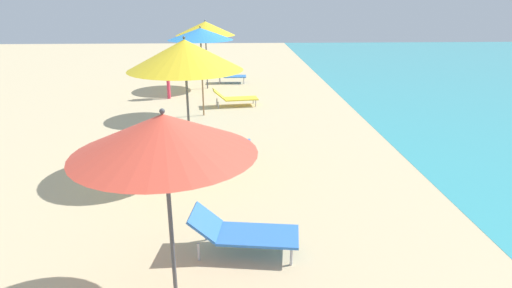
{
  "coord_description": "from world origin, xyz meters",
  "views": [
    {
      "loc": [
        1.49,
        4.26,
        3.6
      ],
      "look_at": [
        1.8,
        11.01,
        1.23
      ],
      "focal_mm": 29.36,
      "sensor_mm": 36.0,
      "label": 1
    }
  ],
  "objects_px": {
    "umbrella_third": "(164,134)",
    "umbrella_farthest": "(205,28)",
    "lounger_fourth_shoreside": "(218,143)",
    "lounger_third_shoreside": "(243,232)",
    "lounger_farthest_shoreside": "(231,76)",
    "umbrella_fourth": "(185,55)",
    "umbrella_fifth": "(200,34)",
    "lounger_fifth_shoreside": "(234,97)",
    "person_walking_near": "(167,71)"
  },
  "relations": [
    {
      "from": "umbrella_fifth",
      "to": "lounger_farthest_shoreside",
      "type": "distance_m",
      "value": 5.88
    },
    {
      "from": "lounger_third_shoreside",
      "to": "umbrella_fifth",
      "type": "height_order",
      "value": "umbrella_fifth"
    },
    {
      "from": "umbrella_third",
      "to": "lounger_fifth_shoreside",
      "type": "xyz_separation_m",
      "value": [
        0.69,
        9.98,
        -1.91
      ]
    },
    {
      "from": "umbrella_farthest",
      "to": "lounger_farthest_shoreside",
      "type": "xyz_separation_m",
      "value": [
        0.95,
        1.14,
        -2.11
      ]
    },
    {
      "from": "lounger_third_shoreside",
      "to": "lounger_farthest_shoreside",
      "type": "relative_size",
      "value": 1.22
    },
    {
      "from": "umbrella_farthest",
      "to": "lounger_third_shoreside",
      "type": "bearing_deg",
      "value": -83.82
    },
    {
      "from": "lounger_fifth_shoreside",
      "to": "person_walking_near",
      "type": "bearing_deg",
      "value": 143.82
    },
    {
      "from": "lounger_third_shoreside",
      "to": "umbrella_fourth",
      "type": "bearing_deg",
      "value": 116.16
    },
    {
      "from": "lounger_fourth_shoreside",
      "to": "umbrella_farthest",
      "type": "distance_m",
      "value": 8.15
    },
    {
      "from": "umbrella_fifth",
      "to": "lounger_fifth_shoreside",
      "type": "bearing_deg",
      "value": 50.04
    },
    {
      "from": "umbrella_farthest",
      "to": "lounger_fifth_shoreside",
      "type": "bearing_deg",
      "value": -69.55
    },
    {
      "from": "umbrella_fourth",
      "to": "lounger_fifth_shoreside",
      "type": "height_order",
      "value": "umbrella_fourth"
    },
    {
      "from": "umbrella_fifth",
      "to": "umbrella_farthest",
      "type": "relative_size",
      "value": 1.01
    },
    {
      "from": "lounger_third_shoreside",
      "to": "lounger_fifth_shoreside",
      "type": "distance_m",
      "value": 8.93
    },
    {
      "from": "umbrella_third",
      "to": "umbrella_fifth",
      "type": "xyz_separation_m",
      "value": [
        -0.3,
        8.8,
        0.34
      ]
    },
    {
      "from": "umbrella_fifth",
      "to": "person_walking_near",
      "type": "bearing_deg",
      "value": 120.53
    },
    {
      "from": "umbrella_third",
      "to": "lounger_third_shoreside",
      "type": "xyz_separation_m",
      "value": [
        0.84,
        1.06,
        -1.87
      ]
    },
    {
      "from": "lounger_third_shoreside",
      "to": "umbrella_fourth",
      "type": "distance_m",
      "value": 4.06
    },
    {
      "from": "umbrella_third",
      "to": "lounger_fifth_shoreside",
      "type": "height_order",
      "value": "umbrella_third"
    },
    {
      "from": "lounger_third_shoreside",
      "to": "umbrella_fourth",
      "type": "height_order",
      "value": "umbrella_fourth"
    },
    {
      "from": "umbrella_fourth",
      "to": "umbrella_farthest",
      "type": "distance_m",
      "value": 8.74
    },
    {
      "from": "lounger_third_shoreside",
      "to": "lounger_farthest_shoreside",
      "type": "distance_m",
      "value": 13.13
    },
    {
      "from": "lounger_fourth_shoreside",
      "to": "person_walking_near",
      "type": "distance_m",
      "value": 6.49
    },
    {
      "from": "umbrella_third",
      "to": "umbrella_fourth",
      "type": "relative_size",
      "value": 0.87
    },
    {
      "from": "lounger_farthest_shoreside",
      "to": "person_walking_near",
      "type": "relative_size",
      "value": 0.8
    },
    {
      "from": "lounger_third_shoreside",
      "to": "lounger_fourth_shoreside",
      "type": "distance_m",
      "value": 4.2
    },
    {
      "from": "person_walking_near",
      "to": "lounger_third_shoreside",
      "type": "bearing_deg",
      "value": -79.35
    },
    {
      "from": "lounger_fifth_shoreside",
      "to": "lounger_farthest_shoreside",
      "type": "xyz_separation_m",
      "value": [
        -0.19,
        4.2,
        0.02
      ]
    },
    {
      "from": "umbrella_fifth",
      "to": "lounger_fifth_shoreside",
      "type": "height_order",
      "value": "umbrella_fifth"
    },
    {
      "from": "umbrella_farthest",
      "to": "person_walking_near",
      "type": "relative_size",
      "value": 1.64
    },
    {
      "from": "umbrella_third",
      "to": "lounger_fourth_shoreside",
      "type": "xyz_separation_m",
      "value": [
        0.3,
        5.22,
        -1.92
      ]
    },
    {
      "from": "umbrella_fifth",
      "to": "lounger_farthest_shoreside",
      "type": "xyz_separation_m",
      "value": [
        0.8,
        5.38,
        -2.23
      ]
    },
    {
      "from": "umbrella_third",
      "to": "lounger_fifth_shoreside",
      "type": "relative_size",
      "value": 1.55
    },
    {
      "from": "umbrella_farthest",
      "to": "umbrella_third",
      "type": "bearing_deg",
      "value": -88.01
    },
    {
      "from": "lounger_fourth_shoreside",
      "to": "lounger_farthest_shoreside",
      "type": "bearing_deg",
      "value": 86.11
    },
    {
      "from": "umbrella_fourth",
      "to": "person_walking_near",
      "type": "height_order",
      "value": "umbrella_fourth"
    },
    {
      "from": "lounger_third_shoreside",
      "to": "lounger_farthest_shoreside",
      "type": "bearing_deg",
      "value": 99.02
    },
    {
      "from": "umbrella_fourth",
      "to": "lounger_farthest_shoreside",
      "type": "bearing_deg",
      "value": 85.64
    },
    {
      "from": "umbrella_third",
      "to": "umbrella_farthest",
      "type": "xyz_separation_m",
      "value": [
        -0.45,
        13.05,
        0.22
      ]
    },
    {
      "from": "lounger_third_shoreside",
      "to": "umbrella_fifth",
      "type": "xyz_separation_m",
      "value": [
        -1.15,
        7.74,
        2.21
      ]
    },
    {
      "from": "lounger_fifth_shoreside",
      "to": "umbrella_farthest",
      "type": "distance_m",
      "value": 3.9
    },
    {
      "from": "umbrella_fourth",
      "to": "umbrella_fifth",
      "type": "height_order",
      "value": "umbrella_fourth"
    },
    {
      "from": "umbrella_fifth",
      "to": "lounger_farthest_shoreside",
      "type": "height_order",
      "value": "umbrella_fifth"
    },
    {
      "from": "person_walking_near",
      "to": "umbrella_farthest",
      "type": "bearing_deg",
      "value": 48.52
    },
    {
      "from": "lounger_fifth_shoreside",
      "to": "person_walking_near",
      "type": "xyz_separation_m",
      "value": [
        -2.48,
        1.34,
        0.72
      ]
    },
    {
      "from": "umbrella_fourth",
      "to": "lounger_farthest_shoreside",
      "type": "xyz_separation_m",
      "value": [
        0.75,
        9.87,
        -2.18
      ]
    },
    {
      "from": "umbrella_fifth",
      "to": "person_walking_near",
      "type": "height_order",
      "value": "umbrella_fifth"
    },
    {
      "from": "lounger_fourth_shoreside",
      "to": "lounger_fifth_shoreside",
      "type": "bearing_deg",
      "value": 82.73
    },
    {
      "from": "lounger_farthest_shoreside",
      "to": "umbrella_fourth",
      "type": "bearing_deg",
      "value": -93.76
    },
    {
      "from": "person_walking_near",
      "to": "umbrella_third",
      "type": "bearing_deg",
      "value": -84.77
    }
  ]
}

